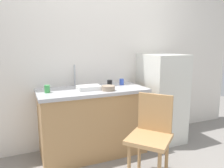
# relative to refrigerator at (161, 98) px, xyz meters

# --- Properties ---
(back_wall) EXTENTS (4.80, 0.10, 2.53)m
(back_wall) POSITION_rel_refrigerator_xyz_m (-0.84, 0.35, 0.64)
(back_wall) COLOR white
(back_wall) RESTS_ON ground_plane
(cabinet_base) EXTENTS (1.29, 0.60, 0.81)m
(cabinet_base) POSITION_rel_refrigerator_xyz_m (-1.05, 0.00, -0.22)
(cabinet_base) COLOR tan
(cabinet_base) RESTS_ON ground_plane
(countertop) EXTENTS (1.33, 0.64, 0.04)m
(countertop) POSITION_rel_refrigerator_xyz_m (-1.05, 0.00, 0.20)
(countertop) COLOR #B7B7BC
(countertop) RESTS_ON cabinet_base
(faucet) EXTENTS (0.02, 0.02, 0.28)m
(faucet) POSITION_rel_refrigerator_xyz_m (-1.21, 0.25, 0.36)
(faucet) COLOR #B7B7BC
(faucet) RESTS_ON countertop
(refrigerator) EXTENTS (0.52, 0.61, 1.26)m
(refrigerator) POSITION_rel_refrigerator_xyz_m (0.00, 0.00, 0.00)
(refrigerator) COLOR silver
(refrigerator) RESTS_ON ground_plane
(chair) EXTENTS (0.56, 0.56, 0.89)m
(chair) POSITION_rel_refrigerator_xyz_m (-0.69, -0.78, -0.13)
(chair) COLOR tan
(chair) RESTS_ON ground_plane
(dish_tray) EXTENTS (0.28, 0.20, 0.05)m
(dish_tray) POSITION_rel_refrigerator_xyz_m (-1.11, -0.03, 0.25)
(dish_tray) COLOR white
(dish_tray) RESTS_ON countertop
(terracotta_bowl) EXTENTS (0.16, 0.16, 0.06)m
(terracotta_bowl) POSITION_rel_refrigerator_xyz_m (-0.91, -0.18, 0.25)
(terracotta_bowl) COLOR gray
(terracotta_bowl) RESTS_ON countertop
(cup_blue) EXTENTS (0.06, 0.06, 0.08)m
(cup_blue) POSITION_rel_refrigerator_xyz_m (-0.60, 0.10, 0.26)
(cup_blue) COLOR blue
(cup_blue) RESTS_ON countertop
(cup_black) EXTENTS (0.06, 0.06, 0.09)m
(cup_black) POSITION_rel_refrigerator_xyz_m (-0.79, 0.05, 0.26)
(cup_black) COLOR black
(cup_black) RESTS_ON countertop
(cup_green) EXTENTS (0.06, 0.06, 0.09)m
(cup_green) POSITION_rel_refrigerator_xyz_m (-1.59, -0.01, 0.27)
(cup_green) COLOR green
(cup_green) RESTS_ON countertop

